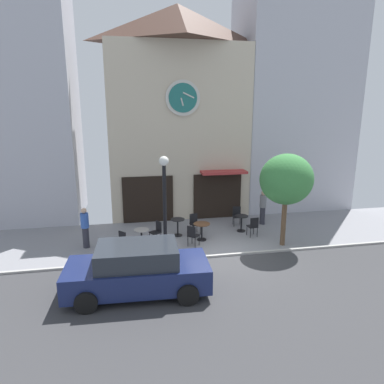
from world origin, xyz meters
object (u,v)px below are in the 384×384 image
Objects in this scene: cafe_table_near_door at (241,221)px; parked_car_navy at (138,270)px; cafe_chair_near_tree at (193,234)px; pedestrian_blue at (85,227)px; cafe_table_leftmost at (142,236)px; cafe_chair_by_entrance at (124,240)px; cafe_chair_under_awning at (253,225)px; street_lamp at (165,206)px; cafe_table_center at (178,225)px; cafe_table_center_left at (202,228)px; cafe_chair_curbside at (237,214)px; street_tree at (286,180)px; cafe_chair_near_lamp at (194,222)px; pedestrian_grey at (263,207)px; cafe_chair_left_end at (157,230)px.

parked_car_navy is at bearing -136.71° from cafe_table_near_door.
cafe_chair_near_tree is 4.34m from pedestrian_blue.
cafe_chair_by_entrance is at bearing -149.77° from cafe_table_leftmost.
cafe_chair_under_awning reaches higher than cafe_table_near_door.
pedestrian_blue is (-1.54, 0.82, 0.33)m from cafe_chair_by_entrance.
street_lamp reaches higher than cafe_chair_by_entrance.
street_lamp is 5.15× the size of cafe_table_near_door.
cafe_table_leftmost and cafe_table_center have the same top height.
cafe_table_center_left is at bearing 53.64° from parked_car_navy.
cafe_table_center_left is (2.57, 0.34, 0.02)m from cafe_table_leftmost.
cafe_table_leftmost is 0.86× the size of cafe_chair_curbside.
cafe_chair_under_awning is 1.00× the size of cafe_chair_near_tree.
cafe_chair_under_awning is at bearing 36.55° from parked_car_navy.
street_lamp is 1.92m from cafe_chair_near_tree.
cafe_chair_near_tree is 1.00× the size of cafe_chair_by_entrance.
cafe_chair_under_awning reaches higher than cafe_table_leftmost.
street_tree reaches higher than cafe_chair_near_tree.
cafe_chair_near_tree is (-2.55, -1.36, 0.04)m from cafe_table_near_door.
cafe_chair_under_awning is 1.00× the size of cafe_chair_near_lamp.
pedestrian_blue is at bearing -170.51° from cafe_chair_near_lamp.
pedestrian_blue reaches higher than cafe_chair_near_tree.
parked_car_navy reaches higher than cafe_table_leftmost.
parked_car_navy reaches higher than cafe_chair_by_entrance.
cafe_chair_curbside is 0.54× the size of pedestrian_grey.
cafe_chair_near_lamp is (0.38, 1.50, 0.00)m from cafe_chair_near_tree.
cafe_chair_under_awning is at bearing -20.32° from cafe_chair_near_lamp.
street_tree is at bearing -68.40° from cafe_chair_curbside.
cafe_table_near_door is 0.17× the size of parked_car_navy.
cafe_chair_under_awning is 4.22m from cafe_chair_left_end.
cafe_chair_near_tree is 1.00× the size of cafe_chair_near_lamp.
pedestrian_grey reaches higher than cafe_chair_by_entrance.
street_tree reaches higher than cafe_chair_under_awning.
cafe_chair_left_end is (-1.39, 0.76, 0.00)m from cafe_chair_near_tree.
street_lamp reaches higher than street_tree.
pedestrian_grey is (1.06, 1.55, 0.33)m from cafe_chair_under_awning.
parked_car_navy is (-2.84, -3.86, 0.24)m from cafe_table_center_left.
street_tree is 4.36m from cafe_chair_near_tree.
parked_car_navy reaches higher than cafe_chair_under_awning.
cafe_chair_near_tree is at bearing -73.05° from cafe_table_center.
pedestrian_grey is (3.51, 0.64, 0.33)m from cafe_chair_near_lamp.
street_tree is 4.49m from cafe_chair_near_lamp.
cafe_table_center_left is (0.94, -0.70, 0.02)m from cafe_table_center.
cafe_chair_curbside and cafe_chair_by_entrance have the same top height.
parked_car_navy is at bearing -139.15° from pedestrian_grey.
cafe_table_center is (1.64, 1.04, 0.00)m from cafe_table_leftmost.
cafe_chair_near_lamp is (1.76, 0.74, 0.00)m from cafe_chair_left_end.
cafe_chair_under_awning and cafe_chair_by_entrance have the same top height.
cafe_chair_near_tree reaches higher than cafe_table_leftmost.
cafe_chair_near_tree is at bearing -168.15° from cafe_chair_under_awning.
cafe_chair_curbside is 1.32m from pedestrian_grey.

